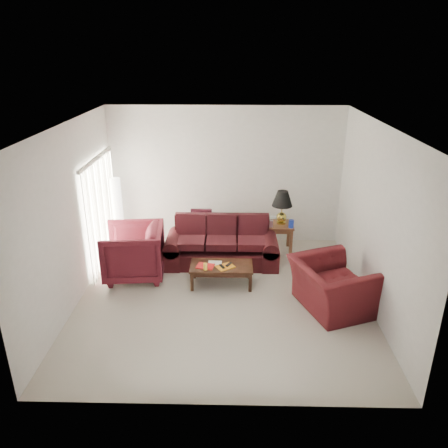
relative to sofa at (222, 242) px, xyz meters
The scene contains 19 objects.
floor 1.40m from the sofa, 87.39° to the right, with size 5.00×5.00×0.00m, color beige.
blinds 2.44m from the sofa, behind, with size 0.10×2.00×2.16m, color silver.
sofa is the anchor object (origin of this frame).
throw_pillow 0.77m from the sofa, 128.14° to the left, with size 0.44×0.12×0.44m, color black.
end_table 1.37m from the sofa, 27.05° to the left, with size 0.57×0.57×0.62m, color #451C17, non-canonical shape.
table_lamp 1.50m from the sofa, 27.75° to the left, with size 0.43×0.43×0.72m, color gold, non-canonical shape.
clock 1.10m from the sofa, 24.78° to the left, with size 0.15×0.05×0.15m, color white.
blue_canister 1.51m from the sofa, 16.51° to the left, with size 0.11×0.11×0.17m, color #1931A8.
picture_frame 1.40m from the sofa, 36.58° to the left, with size 0.13×0.02×0.16m, color silver.
floor_lamp 2.42m from the sofa, 160.95° to the left, with size 0.26×0.26×1.57m, color white, non-canonical shape.
armchair_left 1.75m from the sofa, 160.51° to the right, with size 1.08×1.11×1.01m, color #420F17.
armchair_right 2.47m from the sofa, 40.53° to the right, with size 1.27×1.11×0.82m, color #410F12.
coffee_table 0.91m from the sofa, 88.58° to the right, with size 1.14×0.57×0.40m, color black, non-canonical shape.
magazine_red 0.97m from the sofa, 105.99° to the right, with size 0.31×0.23×0.02m, color #B01111.
magazine_white 0.82m from the sofa, 97.11° to the right, with size 0.25×0.19×0.01m, color white.
magazine_orange 0.95m from the sofa, 84.22° to the right, with size 0.31×0.23×0.02m, color orange.
remote_a 0.97m from the sofa, 87.83° to the right, with size 0.05×0.15×0.02m, color black.
remote_b 0.90m from the sofa, 79.93° to the right, with size 0.05×0.16×0.02m, color black.
yellow_glass 1.08m from the sofa, 103.87° to the right, with size 0.07×0.07×0.13m, color yellow.
Camera 1 is at (0.17, -6.64, 4.09)m, focal length 35.00 mm.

